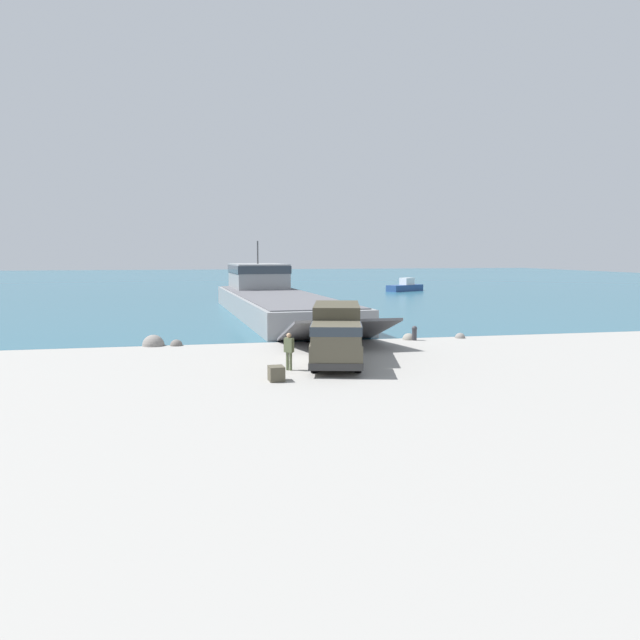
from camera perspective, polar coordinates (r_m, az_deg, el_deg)
name	(u,v)px	position (r m, az deg, el deg)	size (l,w,h in m)	color
ground_plane	(322,356)	(33.94, 0.16, -3.30)	(240.00, 240.00, 0.00)	gray
water_surface	(221,281)	(128.75, -9.03, 3.57)	(240.00, 180.00, 0.01)	#285B70
landing_craft	(272,296)	(58.22, -4.40, 2.17)	(8.77, 37.92, 6.85)	gray
military_truck	(336,334)	(31.53, 1.52, -1.26)	(4.27, 8.17, 2.92)	#4C4738
soldier_on_ramp	(289,349)	(29.69, -2.86, -2.63)	(0.49, 0.47, 1.79)	#566042
moored_boat_a	(405,287)	(92.97, 7.80, 3.03)	(6.37, 4.83, 1.94)	navy
mooring_bollard	(414,332)	(40.39, 8.63, -1.13)	(0.35, 0.35, 0.93)	#333338
cargo_crate	(276,374)	(27.38, -4.01, -4.91)	(0.65, 0.78, 0.65)	#4C4738
shoreline_rock_a	(153,346)	(38.98, -14.99, -2.28)	(1.32, 1.32, 1.32)	gray
shoreline_rock_b	(176,346)	(38.67, -13.00, -2.30)	(0.75, 0.75, 0.75)	#66605B
shoreline_rock_c	(460,338)	(42.09, 12.68, -1.62)	(0.68, 0.68, 0.68)	gray
shoreline_rock_d	(409,340)	(40.71, 8.10, -1.79)	(0.83, 0.83, 0.83)	gray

